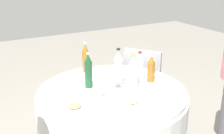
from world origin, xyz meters
TOP-DOWN VIEW (x-y plane):
  - dining_table at (0.00, 0.00)m, footprint 1.24×1.24m
  - bottle_clear_west at (-0.30, -0.06)m, footprint 0.07×0.07m
  - bottle_clear_east at (-0.09, -0.06)m, footprint 0.07×0.07m
  - bottle_amber_right at (-0.38, 0.01)m, footprint 0.06×0.06m
  - bottle_dark_green_inner at (0.14, -0.14)m, footprint 0.06×0.06m
  - bottle_clear_rear at (-0.15, 0.07)m, footprint 0.06×0.06m
  - bottle_amber_near at (0.01, -0.49)m, footprint 0.06×0.06m
  - wine_glass_inner at (-0.48, -0.12)m, footprint 0.06×0.06m
  - wine_glass_rear at (0.17, 0.09)m, footprint 0.07×0.07m
  - wine_glass_near at (-0.01, 0.02)m, footprint 0.07×0.07m
  - plate_front at (-0.00, 0.30)m, footprint 0.20×0.20m
  - plate_south at (0.40, 0.16)m, footprint 0.23×0.23m
  - fork_east at (-0.22, 0.42)m, footprint 0.17×0.09m
  - chair_near at (-0.69, -0.52)m, footprint 0.56×0.56m

SIDE VIEW (x-z plane):
  - chair_near at x=-0.69m, z-range 0.08..0.95m
  - dining_table at x=0.00m, z-range 0.22..0.96m
  - fork_east at x=-0.22m, z-range 0.74..0.74m
  - plate_front at x=0.00m, z-range 0.73..0.77m
  - plate_south at x=0.40m, z-range 0.73..0.77m
  - wine_glass_rear at x=0.17m, z-range 0.77..0.90m
  - wine_glass_inner at x=-0.48m, z-range 0.77..0.91m
  - wine_glass_near at x=-0.01m, z-range 0.77..0.92m
  - bottle_amber_right at x=-0.38m, z-range 0.73..0.98m
  - bottle_clear_west at x=-0.30m, z-range 0.73..1.00m
  - bottle_amber_near at x=0.01m, z-range 0.73..1.02m
  - bottle_dark_green_inner at x=0.14m, z-range 0.73..1.03m
  - bottle_clear_rear at x=-0.15m, z-range 0.73..1.03m
  - bottle_clear_east at x=-0.09m, z-range 0.73..1.05m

